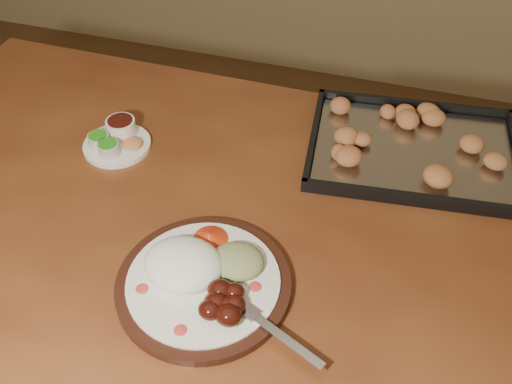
% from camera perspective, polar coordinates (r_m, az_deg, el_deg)
% --- Properties ---
extents(dining_table, '(1.51, 0.92, 0.75)m').
position_cam_1_polar(dining_table, '(1.16, -4.61, -5.38)').
color(dining_table, brown).
rests_on(dining_table, ground).
extents(dinner_plate, '(0.37, 0.29, 0.07)m').
position_cam_1_polar(dinner_plate, '(0.96, -5.36, -8.43)').
color(dinner_plate, black).
rests_on(dinner_plate, dining_table).
extents(condiment_saucer, '(0.14, 0.14, 0.05)m').
position_cam_1_polar(condiment_saucer, '(1.25, -13.81, 5.12)').
color(condiment_saucer, white).
rests_on(condiment_saucer, dining_table).
extents(baking_tray, '(0.47, 0.36, 0.05)m').
position_cam_1_polar(baking_tray, '(1.24, 15.51, 4.26)').
color(baking_tray, black).
rests_on(baking_tray, dining_table).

